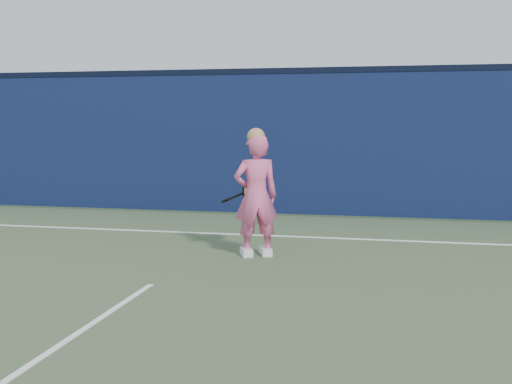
# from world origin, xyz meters

# --- Properties ---
(ground) EXTENTS (80.00, 80.00, 0.00)m
(ground) POSITION_xyz_m (0.00, 0.00, 0.00)
(ground) COLOR #263C25
(ground) RESTS_ON ground
(backstop_wall) EXTENTS (24.00, 0.40, 2.50)m
(backstop_wall) POSITION_xyz_m (0.00, 6.50, 1.25)
(backstop_wall) COLOR #0D1D3B
(backstop_wall) RESTS_ON ground
(wall_cap) EXTENTS (24.00, 0.42, 0.10)m
(wall_cap) POSITION_xyz_m (0.00, 6.50, 2.55)
(wall_cap) COLOR black
(wall_cap) RESTS_ON backstop_wall
(player) EXTENTS (0.65, 0.55, 1.58)m
(player) POSITION_xyz_m (0.73, 2.65, 0.76)
(player) COLOR #E95A90
(player) RESTS_ON ground
(racket) EXTENTS (0.41, 0.45, 0.31)m
(racket) POSITION_xyz_m (0.53, 3.10, 0.75)
(racket) COLOR black
(racket) RESTS_ON ground
(court_lines) EXTENTS (11.00, 12.04, 0.01)m
(court_lines) POSITION_xyz_m (0.00, -0.33, 0.01)
(court_lines) COLOR white
(court_lines) RESTS_ON court_surface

